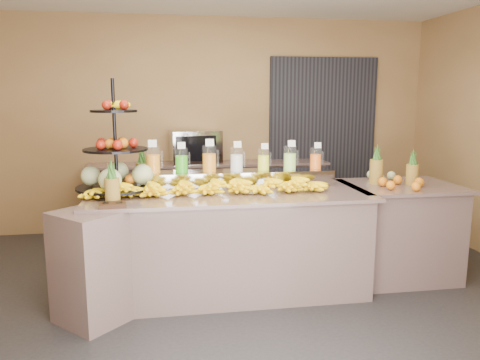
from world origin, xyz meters
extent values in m
plane|color=black|center=(0.00, 0.00, 0.00)|extent=(6.00, 6.00, 0.00)
cube|color=brown|center=(0.00, 2.51, 1.40)|extent=(6.00, 0.02, 2.80)
cube|color=black|center=(1.60, 2.46, 1.20)|extent=(1.50, 0.06, 2.20)
cube|color=gray|center=(0.00, 0.30, 0.45)|extent=(2.40, 0.90, 0.90)
cube|color=gray|center=(0.00, 0.30, 0.92)|extent=(2.50, 1.00, 0.03)
cube|color=gray|center=(-1.15, -0.10, 0.45)|extent=(0.71, 0.71, 0.90)
cube|color=gray|center=(1.70, 0.40, 0.45)|extent=(1.00, 0.80, 0.90)
cube|color=gray|center=(1.70, 0.40, 0.92)|extent=(1.08, 0.88, 0.03)
cube|color=gray|center=(0.00, 2.25, 0.45)|extent=(3.00, 0.50, 0.90)
cube|color=gray|center=(0.00, 2.25, 0.92)|extent=(3.10, 0.55, 0.03)
cube|color=gray|center=(0.11, 0.58, 1.01)|extent=(1.85, 0.30, 0.15)
cylinder|color=silver|center=(-0.67, 0.58, 1.20)|extent=(0.13, 0.13, 0.24)
cylinder|color=orange|center=(-0.67, 0.58, 1.16)|extent=(0.12, 0.12, 0.17)
cylinder|color=gray|center=(-0.69, 0.59, 1.26)|extent=(0.01, 0.01, 0.29)
cube|color=white|center=(-0.67, 0.52, 1.36)|extent=(0.08, 0.02, 0.07)
cylinder|color=silver|center=(-0.41, 0.58, 1.19)|extent=(0.12, 0.12, 0.22)
cylinder|color=#27A00F|center=(-0.41, 0.58, 1.16)|extent=(0.11, 0.11, 0.15)
cylinder|color=gray|center=(-0.43, 0.59, 1.24)|extent=(0.01, 0.01, 0.27)
cube|color=white|center=(-0.41, 0.52, 1.33)|extent=(0.07, 0.02, 0.06)
cylinder|color=silver|center=(-0.15, 0.58, 1.20)|extent=(0.13, 0.13, 0.24)
cylinder|color=orange|center=(-0.15, 0.58, 1.16)|extent=(0.12, 0.12, 0.17)
cylinder|color=gray|center=(-0.17, 0.59, 1.26)|extent=(0.01, 0.01, 0.29)
cube|color=white|center=(-0.15, 0.52, 1.36)|extent=(0.08, 0.02, 0.07)
cylinder|color=silver|center=(0.11, 0.58, 1.19)|extent=(0.12, 0.12, 0.23)
cylinder|color=silver|center=(0.11, 0.58, 1.16)|extent=(0.11, 0.11, 0.15)
cylinder|color=gray|center=(0.09, 0.59, 1.24)|extent=(0.01, 0.01, 0.27)
cube|color=white|center=(0.11, 0.52, 1.34)|extent=(0.07, 0.02, 0.06)
cylinder|color=silver|center=(0.37, 0.58, 1.18)|extent=(0.11, 0.11, 0.21)
cylinder|color=yellow|center=(0.37, 0.58, 1.15)|extent=(0.11, 0.11, 0.14)
cylinder|color=gray|center=(0.35, 0.59, 1.23)|extent=(0.01, 0.01, 0.24)
cube|color=white|center=(0.37, 0.53, 1.32)|extent=(0.07, 0.02, 0.06)
cylinder|color=silver|center=(0.63, 0.58, 1.19)|extent=(0.12, 0.12, 0.23)
cylinder|color=#A0E358|center=(0.63, 0.58, 1.16)|extent=(0.12, 0.12, 0.15)
cylinder|color=gray|center=(0.61, 0.59, 1.24)|extent=(0.01, 0.01, 0.27)
cube|color=white|center=(0.63, 0.52, 1.34)|extent=(0.07, 0.02, 0.06)
cylinder|color=silver|center=(0.89, 0.58, 1.18)|extent=(0.11, 0.11, 0.21)
cylinder|color=#E05B0F|center=(0.89, 0.58, 1.15)|extent=(0.11, 0.11, 0.14)
cylinder|color=gray|center=(0.87, 0.59, 1.23)|extent=(0.01, 0.01, 0.24)
cube|color=white|center=(0.89, 0.53, 1.32)|extent=(0.07, 0.02, 0.06)
ellipsoid|color=yellow|center=(-1.14, 0.27, 0.98)|extent=(0.26, 0.20, 0.11)
ellipsoid|color=yellow|center=(-0.90, 0.27, 0.98)|extent=(0.26, 0.20, 0.11)
ellipsoid|color=yellow|center=(-0.66, 0.27, 0.98)|extent=(0.26, 0.20, 0.11)
ellipsoid|color=yellow|center=(-0.42, 0.27, 0.98)|extent=(0.26, 0.20, 0.11)
ellipsoid|color=yellow|center=(-0.18, 0.27, 0.98)|extent=(0.26, 0.20, 0.11)
ellipsoid|color=yellow|center=(0.06, 0.27, 0.98)|extent=(0.26, 0.20, 0.11)
ellipsoid|color=yellow|center=(0.30, 0.27, 0.98)|extent=(0.26, 0.20, 0.11)
ellipsoid|color=yellow|center=(0.54, 0.27, 0.98)|extent=(0.26, 0.20, 0.11)
ellipsoid|color=yellow|center=(0.78, 0.27, 0.98)|extent=(0.26, 0.20, 0.11)
ellipsoid|color=yellow|center=(-0.95, 0.27, 1.06)|extent=(0.22, 0.18, 0.10)
ellipsoid|color=yellow|center=(-0.70, 0.27, 1.06)|extent=(0.22, 0.18, 0.10)
ellipsoid|color=yellow|center=(-0.44, 0.27, 1.06)|extent=(0.22, 0.18, 0.10)
ellipsoid|color=yellow|center=(-0.18, 0.27, 1.06)|extent=(0.22, 0.18, 0.10)
ellipsoid|color=yellow|center=(0.07, 0.27, 1.06)|extent=(0.22, 0.18, 0.10)
ellipsoid|color=yellow|center=(0.33, 0.27, 1.06)|extent=(0.22, 0.18, 0.10)
ellipsoid|color=yellow|center=(0.59, 0.27, 1.06)|extent=(0.22, 0.18, 0.10)
cylinder|color=black|center=(-0.99, 0.42, 1.43)|extent=(0.03, 0.03, 1.00)
cylinder|color=black|center=(-0.99, 0.42, 0.99)|extent=(0.75, 0.75, 0.02)
cylinder|color=black|center=(-0.99, 0.42, 1.32)|extent=(0.58, 0.58, 0.02)
cylinder|color=black|center=(-0.99, 0.42, 1.65)|extent=(0.42, 0.42, 0.02)
sphere|color=#BAC386|center=(-0.77, 0.42, 1.09)|extent=(0.19, 0.19, 0.19)
sphere|color=maroon|center=(-0.83, 0.42, 1.37)|extent=(0.09, 0.09, 0.09)
sphere|color=orange|center=(-1.10, 0.42, 1.05)|extent=(0.10, 0.10, 0.10)
cube|color=#321A0D|center=(-0.98, -0.11, 0.95)|extent=(0.22, 0.18, 0.03)
cylinder|color=brown|center=(-0.99, 0.02, 1.03)|extent=(0.12, 0.12, 0.20)
cone|color=#234B19|center=(-0.99, 0.02, 1.21)|extent=(0.06, 0.06, 0.16)
cylinder|color=brown|center=(-0.78, 0.74, 1.04)|extent=(0.12, 0.12, 0.22)
cone|color=#234B19|center=(-0.78, 0.74, 1.23)|extent=(0.06, 0.06, 0.16)
cylinder|color=brown|center=(1.48, 0.50, 1.05)|extent=(0.13, 0.13, 0.24)
cylinder|color=brown|center=(1.81, 0.40, 1.03)|extent=(0.12, 0.12, 0.20)
ellipsoid|color=orange|center=(1.63, 0.25, 0.97)|extent=(0.36, 0.24, 0.09)
cube|color=gray|center=(-0.18, 2.25, 1.14)|extent=(0.68, 0.52, 0.42)
camera|label=1|loc=(-0.56, -3.76, 1.77)|focal=35.00mm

